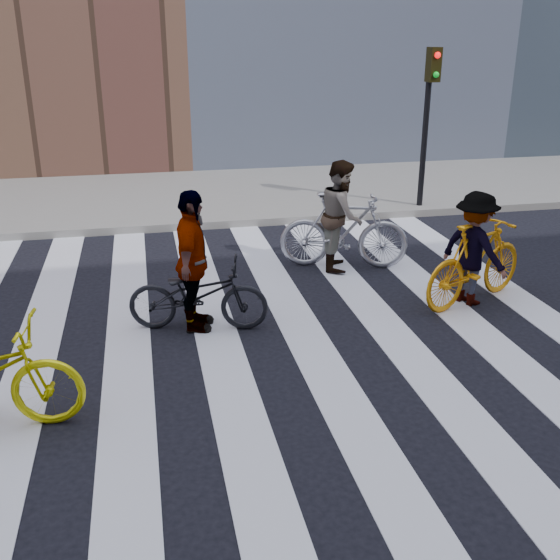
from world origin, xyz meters
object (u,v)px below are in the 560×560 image
object	(u,v)px
bike_silver_mid	(344,231)
bike_yellow_right	(476,262)
bike_dark_rear	(198,295)
rider_mid	(341,215)
rider_rear	(192,262)
rider_right	(474,249)
traffic_signal	(429,102)

from	to	relation	value
bike_silver_mid	bike_yellow_right	size ratio (longest dim) A/B	1.03
bike_silver_mid	bike_dark_rear	size ratio (longest dim) A/B	1.15
bike_silver_mid	bike_yellow_right	bearing A→B (deg)	-125.60
rider_mid	rider_rear	size ratio (longest dim) A/B	0.96
bike_silver_mid	rider_right	xyz separation A→B (m)	(1.31, -1.80, 0.18)
bike_dark_rear	rider_rear	distance (m)	0.45
rider_mid	rider_rear	bearing A→B (deg)	143.85
bike_silver_mid	rider_rear	size ratio (longest dim) A/B	1.12
rider_rear	traffic_signal	bearing A→B (deg)	-34.46
rider_rear	rider_right	bearing A→B (deg)	-76.10
bike_silver_mid	traffic_signal	bearing A→B (deg)	-24.70
bike_yellow_right	rider_mid	bearing A→B (deg)	13.57
bike_yellow_right	rider_right	bearing A→B (deg)	65.43
bike_dark_rear	rider_right	distance (m)	3.85
traffic_signal	bike_dark_rear	bearing A→B (deg)	-137.04
bike_silver_mid	rider_rear	xyz separation A→B (m)	(-2.57, -1.87, 0.30)
traffic_signal	bike_dark_rear	xyz separation A→B (m)	(-5.14, -4.79, -1.81)
bike_dark_rear	rider_rear	bearing A→B (deg)	102.85
rider_right	bike_dark_rear	bearing A→B (deg)	66.49
bike_yellow_right	rider_rear	distance (m)	3.95
bike_dark_rear	rider_right	xyz separation A→B (m)	(3.83, 0.07, 0.33)
bike_yellow_right	bike_dark_rear	size ratio (longest dim) A/B	1.11
rider_mid	bike_dark_rear	bearing A→B (deg)	144.40
bike_silver_mid	bike_dark_rear	distance (m)	3.14
traffic_signal	bike_silver_mid	distance (m)	4.26
bike_yellow_right	rider_mid	world-z (taller)	rider_mid
bike_silver_mid	rider_right	size ratio (longest dim) A/B	1.28
traffic_signal	bike_silver_mid	world-z (taller)	traffic_signal
traffic_signal	rider_mid	size ratio (longest dim) A/B	1.89
traffic_signal	rider_right	bearing A→B (deg)	-105.49
bike_yellow_right	bike_dark_rear	bearing A→B (deg)	66.48
rider_rear	bike_yellow_right	bearing A→B (deg)	-76.11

